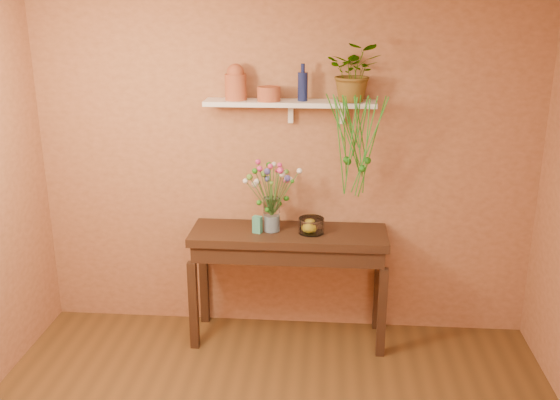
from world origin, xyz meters
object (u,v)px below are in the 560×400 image
(sideboard, at_px, (289,247))
(glass_bowl, at_px, (311,226))
(terracotta_jug, at_px, (236,83))
(blue_bottle, at_px, (303,86))
(glass_vase, at_px, (272,217))
(bouquet, at_px, (271,181))
(spider_plant, at_px, (355,72))

(sideboard, xyz_separation_m, glass_bowl, (0.18, -0.02, 0.19))
(sideboard, height_order, glass_bowl, glass_bowl)
(sideboard, relative_size, glass_bowl, 7.74)
(terracotta_jug, distance_m, blue_bottle, 0.51)
(glass_vase, relative_size, glass_bowl, 1.35)
(sideboard, relative_size, blue_bottle, 5.54)
(glass_vase, height_order, bouquet, bouquet)
(sideboard, xyz_separation_m, spider_plant, (0.47, 0.13, 1.36))
(glass_vase, height_order, glass_bowl, glass_vase)
(spider_plant, height_order, glass_bowl, spider_plant)
(terracotta_jug, distance_m, glass_bowl, 1.24)
(spider_plant, bearing_deg, sideboard, -164.35)
(spider_plant, height_order, glass_vase, spider_plant)
(glass_vase, bearing_deg, blue_bottle, 29.36)
(glass_bowl, bearing_deg, blue_bottle, 119.91)
(blue_bottle, bearing_deg, terracotta_jug, 179.49)
(terracotta_jug, relative_size, glass_bowl, 1.37)
(spider_plant, relative_size, bouquet, 0.97)
(terracotta_jug, xyz_separation_m, glass_bowl, (0.59, -0.15, -1.08))
(terracotta_jug, distance_m, glass_vase, 1.07)
(sideboard, relative_size, bouquet, 3.44)
(blue_bottle, xyz_separation_m, glass_bowl, (0.09, -0.15, -1.06))
(glass_vase, bearing_deg, terracotta_jug, 154.87)
(sideboard, height_order, blue_bottle, blue_bottle)
(spider_plant, distance_m, bouquet, 1.02)
(terracotta_jug, bearing_deg, glass_vase, -25.13)
(spider_plant, bearing_deg, glass_bowl, -153.33)
(glass_vase, bearing_deg, spider_plant, 11.87)
(sideboard, bearing_deg, glass_bowl, -5.40)
(spider_plant, bearing_deg, terracotta_jug, 179.75)
(blue_bottle, distance_m, glass_bowl, 1.08)
(terracotta_jug, xyz_separation_m, spider_plant, (0.89, -0.00, 0.09))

